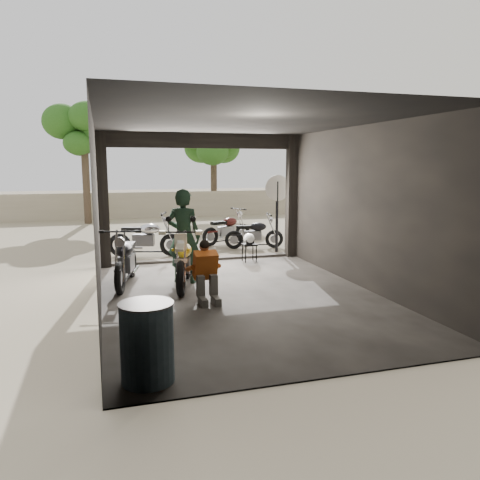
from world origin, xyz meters
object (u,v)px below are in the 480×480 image
outside_bike_b (227,227)px  sign_post (277,201)px  outside_bike_a (145,235)px  mechanic (207,273)px  main_bike (184,257)px  stool (249,247)px  outside_bike_c (254,231)px  helmet (249,239)px  oil_drum (147,344)px  rider (184,236)px  left_bike (126,256)px

outside_bike_b → sign_post: 2.16m
outside_bike_a → mechanic: bearing=-156.6°
main_bike → stool: (1.99, 1.96, -0.22)m
outside_bike_a → sign_post: size_ratio=0.80×
outside_bike_c → mechanic: (-2.53, -5.00, 0.03)m
helmet → outside_bike_b: bearing=76.2°
outside_bike_a → helmet: size_ratio=5.80×
helmet → oil_drum: bearing=-127.5°
outside_bike_b → oil_drum: size_ratio=1.75×
main_bike → stool: size_ratio=3.93×
sign_post → mechanic: bearing=-136.4°
outside_bike_c → rider: size_ratio=0.77×
outside_bike_c → oil_drum: size_ratio=1.63×
left_bike → outside_bike_c: size_ratio=1.18×
left_bike → mechanic: (1.31, -1.67, -0.07)m
mechanic → stool: 3.63m
rider → mechanic: (0.14, -1.54, -0.44)m
sign_post → stool: bearing=-147.7°
stool → oil_drum: bearing=-117.3°
outside_bike_c → mechanic: size_ratio=1.40×
main_bike → sign_post: sign_post is taller
rider → helmet: rider is taller
left_bike → mechanic: bearing=-39.5°
outside_bike_c → left_bike: bearing=140.2°
outside_bike_b → helmet: size_ratio=5.39×
outside_bike_b → oil_drum: outside_bike_b is taller
left_bike → sign_post: size_ratio=0.83×
left_bike → outside_bike_a: bearing=90.0°
main_bike → left_bike: main_bike is taller
left_bike → outside_bike_b: (3.27, 4.31, -0.06)m
left_bike → oil_drum: 4.51m
helmet → sign_post: sign_post is taller
stool → sign_post: sign_post is taller
left_bike → rider: bearing=5.9°
outside_bike_b → outside_bike_c: (0.57, -0.98, -0.04)m
outside_bike_b → mechanic: 6.30m
main_bike → mechanic: main_bike is taller
sign_post → oil_drum: bearing=-132.7°
stool → outside_bike_a: bearing=148.2°
main_bike → outside_bike_a: (-0.45, 3.47, -0.03)m
main_bike → stool: bearing=59.1°
left_bike → outside_bike_c: 5.08m
outside_bike_b → main_bike: bearing=131.7°
main_bike → sign_post: size_ratio=0.86×
outside_bike_c → main_bike: bearing=153.5°
outside_bike_c → stool: outside_bike_c is taller
left_bike → outside_bike_b: left_bike is taller
outside_bike_b → rider: size_ratio=0.82×
left_bike → outside_bike_c: bearing=53.3°
helmet → oil_drum: size_ratio=0.32×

